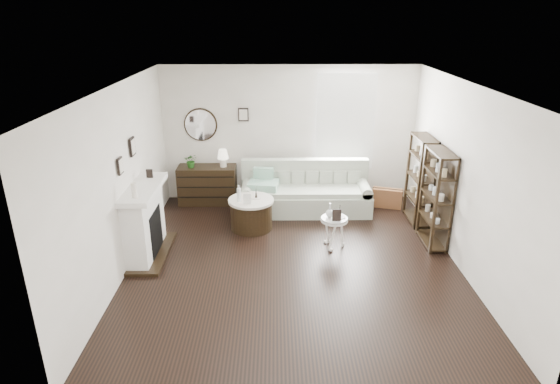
{
  "coord_description": "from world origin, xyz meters",
  "views": [
    {
      "loc": [
        -0.27,
        -6.35,
        3.64
      ],
      "look_at": [
        -0.2,
        0.8,
        0.87
      ],
      "focal_mm": 30.0,
      "sensor_mm": 36.0,
      "label": 1
    }
  ],
  "objects_px": {
    "sofa": "(305,195)",
    "dresser": "(208,185)",
    "drum_table": "(251,214)",
    "pedestal_table": "(334,220)"
  },
  "relations": [
    {
      "from": "sofa",
      "to": "dresser",
      "type": "distance_m",
      "value": 1.98
    },
    {
      "from": "sofa",
      "to": "dresser",
      "type": "xyz_separation_m",
      "value": [
        -1.94,
        0.39,
        0.07
      ]
    },
    {
      "from": "dresser",
      "to": "pedestal_table",
      "type": "relative_size",
      "value": 2.17
    },
    {
      "from": "drum_table",
      "to": "pedestal_table",
      "type": "relative_size",
      "value": 1.52
    },
    {
      "from": "drum_table",
      "to": "pedestal_table",
      "type": "distance_m",
      "value": 1.58
    },
    {
      "from": "dresser",
      "to": "drum_table",
      "type": "relative_size",
      "value": 1.43
    },
    {
      "from": "sofa",
      "to": "drum_table",
      "type": "height_order",
      "value": "sofa"
    },
    {
      "from": "drum_table",
      "to": "pedestal_table",
      "type": "height_order",
      "value": "drum_table"
    },
    {
      "from": "dresser",
      "to": "sofa",
      "type": "bearing_deg",
      "value": -11.47
    },
    {
      "from": "pedestal_table",
      "to": "drum_table",
      "type": "bearing_deg",
      "value": 152.18
    }
  ]
}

